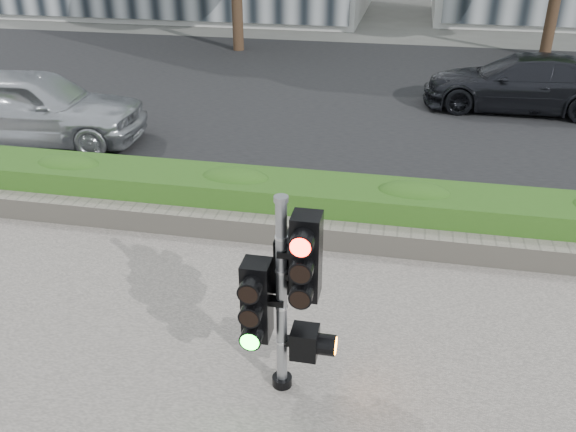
{
  "coord_description": "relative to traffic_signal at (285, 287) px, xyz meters",
  "views": [
    {
      "loc": [
        1.29,
        -5.7,
        4.43
      ],
      "look_at": [
        0.02,
        0.6,
        1.13
      ],
      "focal_mm": 38.0,
      "sensor_mm": 36.0,
      "label": 1
    }
  ],
  "objects": [
    {
      "name": "stone_wall",
      "position": [
        -0.31,
        2.9,
        -1.01
      ],
      "size": [
        12.0,
        0.32,
        0.34
      ],
      "primitive_type": "cube",
      "color": "gray",
      "rests_on": "sidewalk"
    },
    {
      "name": "road",
      "position": [
        -0.31,
        11.0,
        -1.2
      ],
      "size": [
        60.0,
        13.0,
        0.02
      ],
      "primitive_type": "cube",
      "color": "black",
      "rests_on": "ground"
    },
    {
      "name": "curb",
      "position": [
        -0.31,
        4.15,
        -1.15
      ],
      "size": [
        60.0,
        0.25,
        0.12
      ],
      "primitive_type": "cube",
      "color": "gray",
      "rests_on": "ground"
    },
    {
      "name": "car_silver",
      "position": [
        -6.44,
        6.03,
        -0.44
      ],
      "size": [
        4.59,
        2.22,
        1.51
      ],
      "primitive_type": "imported",
      "rotation": [
        0.0,
        0.0,
        1.67
      ],
      "color": "#B5B8BD",
      "rests_on": "road"
    },
    {
      "name": "ground",
      "position": [
        -0.31,
        1.0,
        -1.21
      ],
      "size": [
        120.0,
        120.0,
        0.0
      ],
      "primitive_type": "plane",
      "color": "#51514C",
      "rests_on": "ground"
    },
    {
      "name": "hedge",
      "position": [
        -0.31,
        3.55,
        -0.84
      ],
      "size": [
        12.0,
        1.0,
        0.68
      ],
      "primitive_type": "cube",
      "color": "#4B8B2A",
      "rests_on": "sidewalk"
    },
    {
      "name": "car_dark",
      "position": [
        3.57,
        10.34,
        -0.54
      ],
      "size": [
        4.54,
        1.95,
        1.3
      ],
      "primitive_type": "imported",
      "rotation": [
        0.0,
        0.0,
        -1.6
      ],
      "color": "black",
      "rests_on": "road"
    },
    {
      "name": "traffic_signal",
      "position": [
        0.0,
        0.0,
        0.0
      ],
      "size": [
        0.73,
        0.53,
        2.14
      ],
      "rotation": [
        0.0,
        0.0,
        0.0
      ],
      "color": "black",
      "rests_on": "sidewalk"
    }
  ]
}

